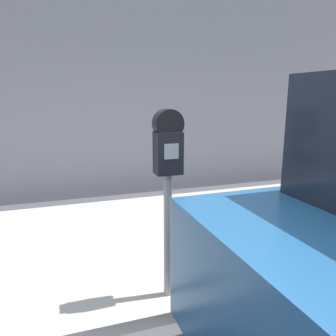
{
  "coord_description": "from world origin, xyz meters",
  "views": [
    {
      "loc": [
        -1.1,
        -1.22,
        1.67
      ],
      "look_at": [
        -0.35,
        1.03,
        1.15
      ],
      "focal_mm": 35.0,
      "sensor_mm": 36.0,
      "label": 1
    }
  ],
  "objects": [
    {
      "name": "building_facade",
      "position": [
        0.0,
        4.34,
        2.3
      ],
      "size": [
        24.0,
        0.3,
        4.59
      ],
      "color": "gray",
      "rests_on": "ground_plane"
    },
    {
      "name": "parking_meter",
      "position": [
        -0.35,
        1.02,
        1.16
      ],
      "size": [
        0.21,
        0.15,
        1.48
      ],
      "color": "gray",
      "rests_on": "sidewalk"
    },
    {
      "name": "sidewalk",
      "position": [
        0.0,
        2.2,
        0.05
      ],
      "size": [
        24.0,
        2.8,
        0.1
      ],
      "color": "#ADAAA3",
      "rests_on": "ground_plane"
    }
  ]
}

